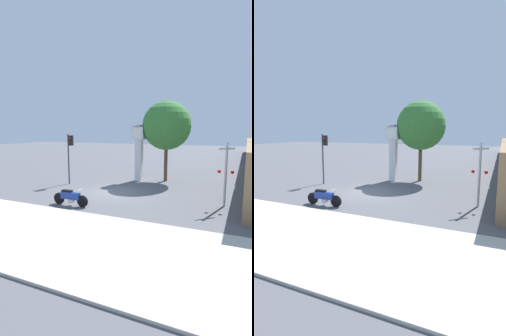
% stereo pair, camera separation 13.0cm
% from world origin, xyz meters
% --- Properties ---
extents(ground_plane, '(120.00, 120.00, 0.00)m').
position_xyz_m(ground_plane, '(0.00, 0.00, 0.00)').
color(ground_plane, '#56565B').
extents(sidewalk_strip, '(36.00, 6.00, 0.10)m').
position_xyz_m(sidewalk_strip, '(0.00, -7.68, 0.05)').
color(sidewalk_strip, '#BCB7A8').
rests_on(sidewalk_strip, ground_plane).
extents(motorcycle, '(2.32, 0.50, 1.02)m').
position_xyz_m(motorcycle, '(-0.84, -3.68, 0.49)').
color(motorcycle, black).
rests_on(motorcycle, ground_plane).
extents(clock_tower, '(1.29, 1.29, 4.85)m').
position_xyz_m(clock_tower, '(-0.07, 5.07, 3.22)').
color(clock_tower, white).
rests_on(clock_tower, ground_plane).
extents(traffic_light, '(0.50, 0.35, 4.05)m').
position_xyz_m(traffic_light, '(-4.58, 1.39, 2.79)').
color(traffic_light, '#47474C').
rests_on(traffic_light, ground_plane).
extents(railroad_crossing_signal, '(0.90, 0.82, 3.70)m').
position_xyz_m(railroad_crossing_signal, '(7.34, -0.14, 2.02)').
color(railroad_crossing_signal, '#B7B7BC').
rests_on(railroad_crossing_signal, ground_plane).
extents(street_tree, '(4.11, 4.11, 6.79)m').
position_xyz_m(street_tree, '(2.09, 5.88, 4.73)').
color(street_tree, brown).
rests_on(street_tree, ground_plane).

